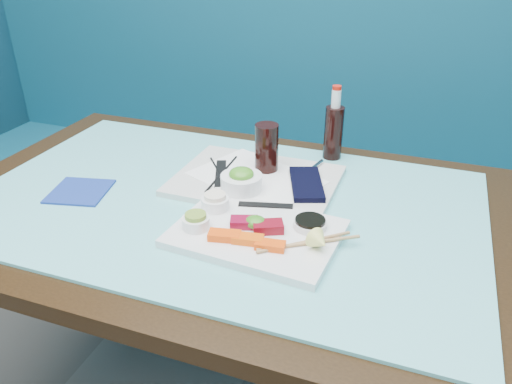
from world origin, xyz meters
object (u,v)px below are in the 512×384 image
(dining_table, at_px, (223,232))
(seaweed_bowl, at_px, (241,183))
(blue_napkin, at_px, (80,191))
(cola_glass, at_px, (267,148))
(sashimi_plate, at_px, (256,233))
(cola_bottle_body, at_px, (333,133))
(serving_tray, at_px, (256,181))
(booth_bench, at_px, (305,188))

(dining_table, relative_size, seaweed_bowl, 13.66)
(dining_table, relative_size, blue_napkin, 10.17)
(seaweed_bowl, height_order, cola_glass, cola_glass)
(sashimi_plate, xyz_separation_m, cola_bottle_body, (0.06, 0.47, 0.07))
(seaweed_bowl, bearing_deg, serving_tray, 82.41)
(booth_bench, xyz_separation_m, dining_table, (0.00, -0.84, 0.29))
(booth_bench, bearing_deg, cola_glass, -85.23)
(sashimi_plate, distance_m, cola_glass, 0.31)
(blue_napkin, bearing_deg, cola_glass, 31.81)
(booth_bench, distance_m, sashimi_plate, 1.05)
(booth_bench, distance_m, seaweed_bowl, 0.90)
(seaweed_bowl, height_order, blue_napkin, seaweed_bowl)
(booth_bench, relative_size, serving_tray, 7.30)
(booth_bench, relative_size, cola_glass, 23.53)
(blue_napkin, bearing_deg, dining_table, 13.38)
(serving_tray, distance_m, seaweed_bowl, 0.08)
(dining_table, height_order, seaweed_bowl, seaweed_bowl)
(serving_tray, relative_size, cola_bottle_body, 2.74)
(sashimi_plate, height_order, blue_napkin, sashimi_plate)
(serving_tray, bearing_deg, cola_bottle_body, 57.35)
(seaweed_bowl, bearing_deg, cola_glass, 81.25)
(booth_bench, height_order, dining_table, booth_bench)
(seaweed_bowl, distance_m, blue_napkin, 0.41)
(seaweed_bowl, bearing_deg, booth_bench, 92.57)
(seaweed_bowl, distance_m, cola_glass, 0.14)
(sashimi_plate, distance_m, seaweed_bowl, 0.19)
(cola_glass, bearing_deg, dining_table, -108.23)
(dining_table, distance_m, seaweed_bowl, 0.14)
(dining_table, distance_m, cola_glass, 0.25)
(serving_tray, xyz_separation_m, blue_napkin, (-0.40, -0.20, -0.00))
(dining_table, bearing_deg, serving_tray, 68.19)
(seaweed_bowl, xyz_separation_m, blue_napkin, (-0.39, -0.12, -0.03))
(booth_bench, distance_m, serving_tray, 0.82)
(dining_table, xyz_separation_m, seaweed_bowl, (0.04, 0.04, 0.13))
(serving_tray, distance_m, blue_napkin, 0.45)
(booth_bench, xyz_separation_m, blue_napkin, (-0.35, -0.92, 0.39))
(booth_bench, relative_size, sashimi_plate, 8.63)
(booth_bench, bearing_deg, seaweed_bowl, -87.43)
(booth_bench, relative_size, cola_bottle_body, 19.98)
(booth_bench, bearing_deg, blue_napkin, -110.90)
(cola_glass, height_order, blue_napkin, cola_glass)
(blue_napkin, bearing_deg, serving_tray, 26.47)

